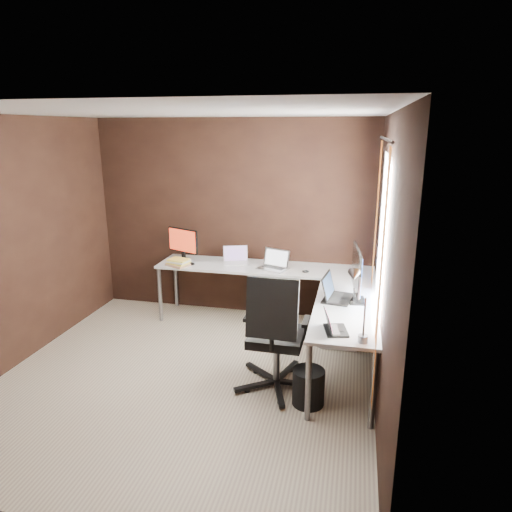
{
  "coord_description": "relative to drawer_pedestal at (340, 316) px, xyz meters",
  "views": [
    {
      "loc": [
        1.55,
        -3.76,
        2.37
      ],
      "look_at": [
        0.49,
        0.95,
        1.01
      ],
      "focal_mm": 32.0,
      "sensor_mm": 36.0,
      "label": 1
    }
  ],
  "objects": [
    {
      "name": "drawer_pedestal",
      "position": [
        0.0,
        0.0,
        0.0
      ],
      "size": [
        0.42,
        0.5,
        0.6
      ],
      "primitive_type": "cube",
      "color": "silver",
      "rests_on": "ground"
    },
    {
      "name": "mouse_corner",
      "position": [
        -0.43,
        0.2,
        0.45
      ],
      "size": [
        0.1,
        0.08,
        0.03
      ],
      "primitive_type": "ellipsoid",
      "rotation": [
        0.0,
        0.0,
        0.31
      ],
      "color": "black",
      "rests_on": "desk"
    },
    {
      "name": "desk_lamp",
      "position": [
        0.16,
        -1.44,
        0.79
      ],
      "size": [
        0.19,
        0.22,
        0.58
      ],
      "rotation": [
        0.0,
        0.0,
        0.03
      ],
      "color": "slate",
      "rests_on": "desk"
    },
    {
      "name": "laptop_black_big",
      "position": [
        -0.06,
        -0.58,
        0.48
      ],
      "size": [
        0.31,
        0.41,
        0.25
      ],
      "rotation": [
        0.0,
        0.0,
        1.43
      ],
      "color": "black",
      "rests_on": "desk"
    },
    {
      "name": "monitor_right",
      "position": [
        0.15,
        -0.6,
        0.73
      ],
      "size": [
        0.18,
        0.65,
        0.53
      ],
      "rotation": [
        0.0,
        0.0,
        1.68
      ],
      "color": "black",
      "rests_on": "desk"
    },
    {
      "name": "laptop_silver",
      "position": [
        -0.82,
        0.29,
        0.48
      ],
      "size": [
        0.4,
        0.34,
        0.23
      ],
      "rotation": [
        0.0,
        0.0,
        -0.35
      ],
      "color": "silver",
      "rests_on": "desk"
    },
    {
      "name": "wastebasket",
      "position": [
        -0.21,
        -1.33,
        -0.13
      ],
      "size": [
        0.37,
        0.37,
        0.33
      ],
      "primitive_type": "cylinder",
      "rotation": [
        0.0,
        0.0,
        0.39
      ],
      "color": "black",
      "rests_on": "ground"
    },
    {
      "name": "desk",
      "position": [
        -0.59,
        -0.11,
        0.38
      ],
      "size": [
        2.65,
        2.25,
        0.73
      ],
      "color": "silver",
      "rests_on": "ground"
    },
    {
      "name": "laptop_black_small",
      "position": [
        -0.02,
        -1.35,
        0.47
      ],
      "size": [
        0.24,
        0.29,
        0.18
      ],
      "rotation": [
        0.0,
        0.0,
        1.79
      ],
      "color": "black",
      "rests_on": "desk"
    },
    {
      "name": "office_chair",
      "position": [
        -0.54,
        -1.13,
        0.04
      ],
      "size": [
        0.64,
        0.64,
        1.15
      ],
      "rotation": [
        0.0,
        0.0,
        -0.01
      ],
      "color": "black",
      "rests_on": "ground"
    },
    {
      "name": "monitor_left",
      "position": [
        -2.02,
        0.38,
        0.67
      ],
      "size": [
        0.45,
        0.23,
        0.42
      ],
      "rotation": [
        0.0,
        0.0,
        -0.4
      ],
      "color": "black",
      "rests_on": "desk"
    },
    {
      "name": "mouse_left",
      "position": [
        -1.85,
        0.2,
        0.45
      ],
      "size": [
        0.11,
        0.09,
        0.04
      ],
      "primitive_type": "ellipsoid",
      "rotation": [
        0.0,
        0.0,
        0.34
      ],
      "color": "black",
      "rests_on": "desk"
    },
    {
      "name": "book_stack",
      "position": [
        -2.0,
        0.15,
        0.47
      ],
      "size": [
        0.32,
        0.3,
        0.08
      ],
      "rotation": [
        0.0,
        0.0,
        -0.29
      ],
      "color": "tan",
      "rests_on": "desk"
    },
    {
      "name": "room",
      "position": [
        -1.09,
        -1.08,
        0.98
      ],
      "size": [
        3.6,
        3.6,
        2.5
      ],
      "color": "#BDB293",
      "rests_on": "ground"
    },
    {
      "name": "laptop_white",
      "position": [
        -1.34,
        0.43,
        0.48
      ],
      "size": [
        0.36,
        0.31,
        0.2
      ],
      "rotation": [
        0.0,
        0.0,
        0.34
      ],
      "color": "silver",
      "rests_on": "desk"
    }
  ]
}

